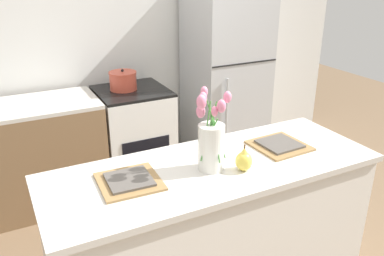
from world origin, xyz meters
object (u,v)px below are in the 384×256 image
Objects in this scene: refrigerator at (225,78)px; plate_setting_left at (129,181)px; flower_vase at (211,140)px; pear_figurine at (244,160)px; stove_range at (134,137)px; plate_setting_right at (279,145)px; cooking_pot at (123,81)px.

plate_setting_left is at bearing -133.75° from refrigerator.
flower_vase is 2.97× the size of pear_figurine.
stove_range is 0.51× the size of refrigerator.
pear_figurine is at bearing -157.34° from plate_setting_right.
cooking_pot is (0.50, 1.61, 0.03)m from plate_setting_left.
plate_setting_left is (-0.56, -1.57, 0.50)m from stove_range.
cooking_pot is at bearing 104.44° from plate_setting_right.
plate_setting_left is 0.91m from plate_setting_right.
plate_setting_right is (0.91, 0.00, 0.00)m from plate_setting_left.
stove_range is 2.93× the size of plate_setting_right.
stove_range is at bearing 102.74° from plate_setting_right.
refrigerator is 5.77× the size of plate_setting_left.
refrigerator is (0.95, 0.00, 0.44)m from stove_range.
flower_vase is (-1.08, -1.63, 0.21)m from refrigerator.
pear_figurine reaches higher than stove_range.
plate_setting_left and plate_setting_right have the same top height.
cooking_pot is at bearing 72.89° from plate_setting_left.
refrigerator reaches higher than pear_figurine.
pear_figurine is at bearing -89.65° from stove_range.
refrigerator reaches higher than plate_setting_right.
plate_setting_right is at bearing 6.42° from flower_vase.
refrigerator is at bearing 0.04° from stove_range.
refrigerator is at bearing 46.25° from plate_setting_left.
pear_figurine is 0.60× the size of cooking_pot.
pear_figurine is at bearing -87.72° from cooking_pot.
plate_setting_right is 1.29× the size of cooking_pot.
refrigerator is at bearing 56.36° from flower_vase.
cooking_pot is (-0.41, 1.61, 0.03)m from plate_setting_right.
plate_setting_left is at bearing 165.72° from pear_figurine.
plate_setting_right is at bearing -110.71° from refrigerator.
plate_setting_right is at bearing 0.00° from plate_setting_left.
flower_vase reaches higher than cooking_pot.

